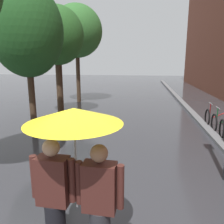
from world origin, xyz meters
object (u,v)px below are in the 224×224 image
object	(u,v)px
street_tree_3	(77,31)
street_tree_2	(57,36)
parked_bicycle_5	(221,117)
couple_under_umbrella	(75,164)
street_tree_1	(27,31)

from	to	relation	value
street_tree_3	street_tree_2	bearing A→B (deg)	-88.19
parked_bicycle_5	couple_under_umbrella	world-z (taller)	couple_under_umbrella
street_tree_3	parked_bicycle_5	world-z (taller)	street_tree_3
parked_bicycle_5	street_tree_3	bearing A→B (deg)	146.35
street_tree_2	couple_under_umbrella	distance (m)	8.97
street_tree_1	street_tree_3	xyz separation A→B (m)	(-0.25, 6.70, 0.81)
street_tree_1	couple_under_umbrella	size ratio (longest dim) A/B	2.46
street_tree_1	street_tree_2	bearing A→B (deg)	92.51
street_tree_1	parked_bicycle_5	bearing A→B (deg)	15.08
street_tree_3	couple_under_umbrella	bearing A→B (deg)	-74.12
street_tree_2	couple_under_umbrella	world-z (taller)	street_tree_2
street_tree_2	parked_bicycle_5	size ratio (longest dim) A/B	4.61
street_tree_1	couple_under_umbrella	xyz separation A→B (m)	(3.08, -4.98, -2.16)
street_tree_1	street_tree_2	distance (m)	3.07
street_tree_2	street_tree_3	xyz separation A→B (m)	(-0.11, 3.64, 0.65)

